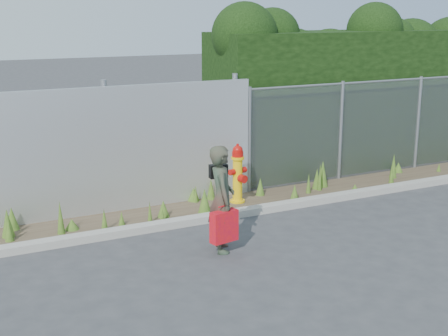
% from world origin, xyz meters
% --- Properties ---
extents(ground, '(80.00, 80.00, 0.00)m').
position_xyz_m(ground, '(0.00, 0.00, 0.00)').
color(ground, '#37373A').
rests_on(ground, ground).
extents(curb, '(16.00, 0.22, 0.12)m').
position_xyz_m(curb, '(0.00, 1.80, 0.06)').
color(curb, gray).
rests_on(curb, ground).
extents(weed_strip, '(16.00, 1.23, 0.55)m').
position_xyz_m(weed_strip, '(0.01, 2.43, 0.12)').
color(weed_strip, '#493A2A').
rests_on(weed_strip, ground).
extents(corrugated_fence, '(8.50, 0.21, 2.30)m').
position_xyz_m(corrugated_fence, '(-3.25, 3.01, 1.10)').
color(corrugated_fence, '#B8BCC0').
rests_on(corrugated_fence, ground).
extents(chainlink_fence, '(6.50, 0.07, 2.05)m').
position_xyz_m(chainlink_fence, '(4.25, 3.00, 1.03)').
color(chainlink_fence, gray).
rests_on(chainlink_fence, ground).
extents(hedge, '(7.42, 1.68, 3.62)m').
position_xyz_m(hedge, '(4.42, 4.02, 1.89)').
color(hedge, black).
rests_on(hedge, ground).
extents(fire_hydrant, '(0.37, 0.33, 1.11)m').
position_xyz_m(fire_hydrant, '(0.52, 2.48, 0.54)').
color(fire_hydrant, yellow).
rests_on(fire_hydrant, ground).
extents(woman, '(0.54, 0.66, 1.58)m').
position_xyz_m(woman, '(-0.77, 0.54, 0.79)').
color(woman, '#0F5F3F').
rests_on(woman, ground).
extents(red_tote_bag, '(0.41, 0.15, 0.54)m').
position_xyz_m(red_tote_bag, '(-0.83, 0.36, 0.44)').
color(red_tote_bag, '#B90A29').
extents(black_shoulder_bag, '(0.27, 0.11, 0.20)m').
position_xyz_m(black_shoulder_bag, '(-0.75, 0.69, 1.16)').
color(black_shoulder_bag, black).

